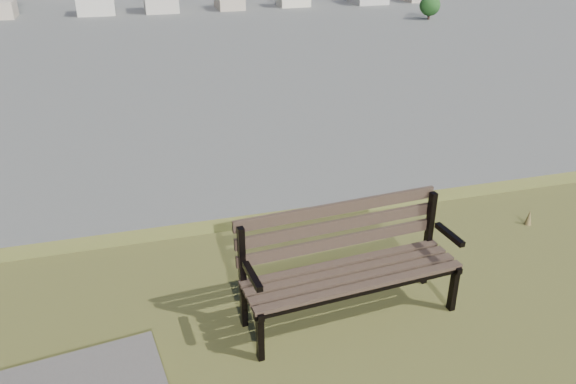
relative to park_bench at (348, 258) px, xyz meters
name	(u,v)px	position (x,y,z in m)	size (l,w,h in m)	color
park_bench	(348,258)	(0.00, 0.00, 0.00)	(1.93, 0.76, 0.99)	#3C2F23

